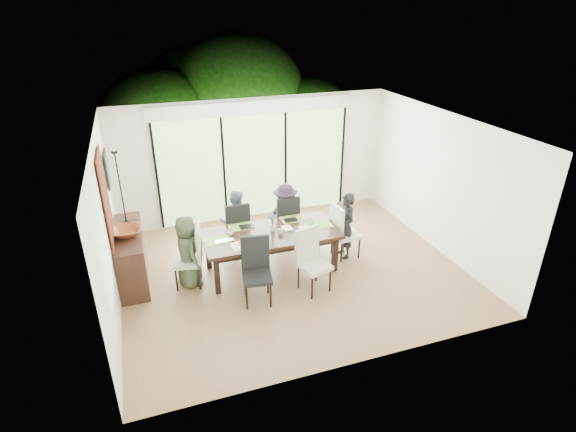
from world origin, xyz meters
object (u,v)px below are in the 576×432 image
object	(u,v)px
cup_a	(230,233)
sideboard	(131,256)
chair_near_right	(315,262)
person_right_end	(346,226)
table_top	(271,234)
person_far_left	(236,222)
chair_far_left	(236,226)
person_left_end	(188,251)
chair_far_right	(285,219)
person_far_right	(285,215)
cup_c	(310,221)
bowl	(127,232)
vase	(273,228)
laptop	(225,242)
chair_near_left	(257,272)
cup_b	(280,232)
chair_right_end	(346,230)
chair_left_end	(187,256)

from	to	relation	value
cup_a	sideboard	distance (m)	1.78
chair_near_right	person_right_end	size ratio (longest dim) A/B	0.85
table_top	person_far_left	world-z (taller)	person_far_left
chair_far_left	person_left_end	size ratio (longest dim) A/B	0.85
chair_far_right	cup_a	bearing A→B (deg)	29.58
person_far_right	cup_c	size ratio (longest dim) A/B	10.40
person_far_left	bowl	world-z (taller)	person_far_left
cup_a	bowl	xyz separation A→B (m)	(-1.71, 0.25, 0.18)
chair_far_left	chair_near_right	size ratio (longest dim) A/B	1.00
vase	laptop	world-z (taller)	vase
table_top	person_left_end	xyz separation A→B (m)	(-1.48, -0.00, -0.08)
chair_near_left	person_right_end	xyz separation A→B (m)	(1.98, 0.87, 0.10)
table_top	person_left_end	world-z (taller)	person_left_end
cup_b	vase	bearing A→B (deg)	123.69
person_left_end	chair_far_right	bearing A→B (deg)	-80.90
laptop	person_right_end	bearing A→B (deg)	-3.98
chair_right_end	cup_b	world-z (taller)	chair_right_end
chair_far_left	chair_far_right	xyz separation A→B (m)	(1.00, 0.00, 0.00)
table_top	laptop	size ratio (longest dim) A/B	7.27
bowl	sideboard	bearing A→B (deg)	90.00
chair_far_left	cup_c	xyz separation A→B (m)	(1.25, -0.75, 0.25)
chair_near_right	cup_b	size ratio (longest dim) A/B	11.00
sideboard	chair_right_end	bearing A→B (deg)	-7.32
chair_far_right	laptop	bearing A→B (deg)	34.49
chair_right_end	person_right_end	size ratio (longest dim) A/B	0.85
person_far_right	chair_right_end	bearing A→B (deg)	152.47
table_top	person_far_right	world-z (taller)	person_far_right
chair_near_left	sideboard	bearing A→B (deg)	154.04
chair_left_end	bowl	size ratio (longest dim) A/B	2.26
chair_far_left	chair_far_right	distance (m)	1.00
vase	cup_b	xyz separation A→B (m)	(0.10, -0.15, -0.01)
chair_far_right	person_far_right	distance (m)	0.10
chair_left_end	person_left_end	size ratio (longest dim) A/B	0.85
table_top	person_left_end	size ratio (longest dim) A/B	1.86
chair_right_end	chair_far_right	distance (m)	1.27
chair_right_end	cup_b	distance (m)	1.38
laptop	bowl	distance (m)	1.65
chair_far_left	person_far_left	bearing A→B (deg)	89.59
cup_b	bowl	world-z (taller)	bowl
chair_left_end	chair_right_end	size ratio (longest dim) A/B	1.00
chair_far_left	person_left_end	distance (m)	1.34
laptop	cup_b	bearing A→B (deg)	-6.43
chair_near_left	person_right_end	size ratio (longest dim) A/B	0.85
cup_c	sideboard	xyz separation A→B (m)	(-3.21, 0.40, -0.34)
chair_right_end	cup_a	world-z (taller)	chair_right_end
chair_left_end	cup_a	world-z (taller)	chair_left_end
person_right_end	laptop	distance (m)	2.34
chair_far_right	chair_near_right	bearing A→B (deg)	88.66
table_top	chair_near_left	bearing A→B (deg)	-119.89
chair_far_left	laptop	xyz separation A→B (m)	(-0.40, -0.95, 0.22)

